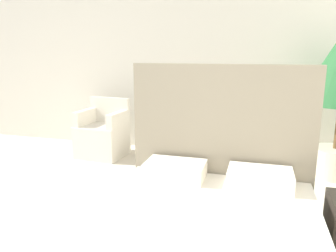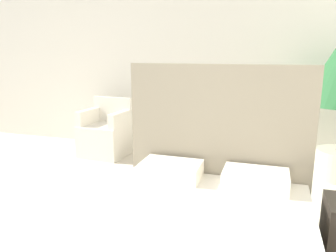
{
  "view_description": "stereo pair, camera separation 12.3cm",
  "coord_description": "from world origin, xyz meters",
  "views": [
    {
      "loc": [
        1.0,
        -0.77,
        1.53
      ],
      "look_at": [
        0.01,
        2.77,
        0.69
      ],
      "focal_mm": 35.0,
      "sensor_mm": 36.0,
      "label": 1
    },
    {
      "loc": [
        1.12,
        -0.74,
        1.53
      ],
      "look_at": [
        0.01,
        2.77,
        0.69
      ],
      "focal_mm": 35.0,
      "sensor_mm": 36.0,
      "label": 2
    }
  ],
  "objects": [
    {
      "name": "bed",
      "position": [
        0.7,
        1.14,
        0.28
      ],
      "size": [
        1.58,
        1.97,
        1.43
      ],
      "color": "#4C4238",
      "rests_on": "ground_plane"
    },
    {
      "name": "armchair_near_window_left",
      "position": [
        -1.21,
        3.5,
        0.3
      ],
      "size": [
        0.69,
        0.62,
        0.85
      ],
      "rotation": [
        0.0,
        0.0,
        -0.07
      ],
      "color": "silver",
      "rests_on": "ground_plane"
    },
    {
      "name": "armchair_near_window_right",
      "position": [
        -0.14,
        3.5,
        0.3
      ],
      "size": [
        0.7,
        0.63,
        0.85
      ],
      "rotation": [
        0.0,
        0.0,
        0.09
      ],
      "color": "silver",
      "rests_on": "ground_plane"
    },
    {
      "name": "wall_back",
      "position": [
        0.0,
        4.17,
        1.45
      ],
      "size": [
        10.0,
        0.06,
        2.9
      ],
      "color": "silver",
      "rests_on": "ground_plane"
    }
  ]
}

